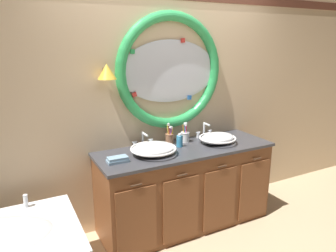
# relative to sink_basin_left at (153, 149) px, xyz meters

# --- Properties ---
(ground_plane) EXTENTS (14.00, 14.00, 0.00)m
(ground_plane) POSITION_rel_sink_basin_left_xyz_m (0.33, -0.22, -0.91)
(ground_plane) COLOR tan
(back_wall_assembly) EXTENTS (6.40, 0.26, 2.60)m
(back_wall_assembly) POSITION_rel_sink_basin_left_xyz_m (0.33, 0.36, 0.43)
(back_wall_assembly) COLOR #D6B78E
(back_wall_assembly) RESTS_ON ground_plane
(vanity_counter) EXTENTS (1.81, 0.64, 0.85)m
(vanity_counter) POSITION_rel_sink_basin_left_xyz_m (0.37, 0.03, -0.48)
(vanity_counter) COLOR brown
(vanity_counter) RESTS_ON ground_plane
(sink_basin_left) EXTENTS (0.44, 0.44, 0.11)m
(sink_basin_left) POSITION_rel_sink_basin_left_xyz_m (0.00, 0.00, 0.00)
(sink_basin_left) COLOR white
(sink_basin_left) RESTS_ON vanity_counter
(sink_basin_right) EXTENTS (0.39, 0.39, 0.11)m
(sink_basin_right) POSITION_rel_sink_basin_left_xyz_m (0.74, 0.00, -0.00)
(sink_basin_right) COLOR white
(sink_basin_right) RESTS_ON vanity_counter
(faucet_set_left) EXTENTS (0.22, 0.14, 0.16)m
(faucet_set_left) POSITION_rel_sink_basin_left_xyz_m (-0.00, 0.24, 0.01)
(faucet_set_left) COLOR silver
(faucet_set_left) RESTS_ON vanity_counter
(faucet_set_right) EXTENTS (0.21, 0.13, 0.17)m
(faucet_set_right) POSITION_rel_sink_basin_left_xyz_m (0.74, 0.25, 0.01)
(faucet_set_right) COLOR silver
(faucet_set_right) RESTS_ON vanity_counter
(toothbrush_holder_left) EXTENTS (0.09, 0.09, 0.22)m
(toothbrush_holder_left) POSITION_rel_sink_basin_left_xyz_m (0.29, 0.23, 0.00)
(toothbrush_holder_left) COLOR #996647
(toothbrush_holder_left) RESTS_ON vanity_counter
(toothbrush_holder_right) EXTENTS (0.10, 0.10, 0.22)m
(toothbrush_holder_right) POSITION_rel_sink_basin_left_xyz_m (0.46, 0.19, 0.01)
(toothbrush_holder_right) COLOR white
(toothbrush_holder_right) RESTS_ON vanity_counter
(soap_dispenser) EXTENTS (0.06, 0.07, 0.15)m
(soap_dispenser) POSITION_rel_sink_basin_left_xyz_m (0.33, 0.08, 0.01)
(soap_dispenser) COLOR #388EBC
(soap_dispenser) RESTS_ON vanity_counter
(folded_hand_towel) EXTENTS (0.19, 0.10, 0.05)m
(folded_hand_towel) POSITION_rel_sink_basin_left_xyz_m (-0.36, -0.03, -0.03)
(folded_hand_towel) COLOR #7593A8
(folded_hand_towel) RESTS_ON vanity_counter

